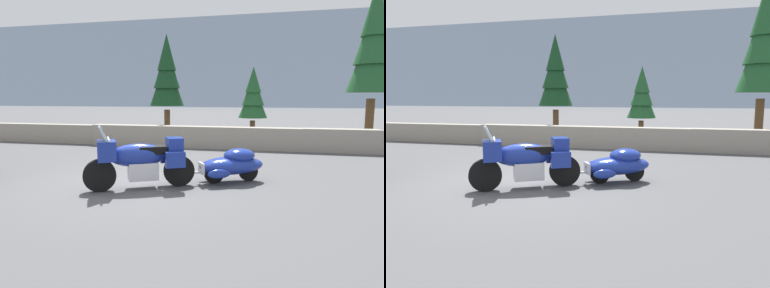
# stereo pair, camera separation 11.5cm
# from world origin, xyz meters

# --- Properties ---
(ground_plane) EXTENTS (80.00, 80.00, 0.00)m
(ground_plane) POSITION_xyz_m (0.00, 0.00, 0.00)
(ground_plane) COLOR #4C4C4F
(stone_guard_wall) EXTENTS (24.00, 0.59, 0.81)m
(stone_guard_wall) POSITION_xyz_m (0.42, 5.84, 0.40)
(stone_guard_wall) COLOR gray
(stone_guard_wall) RESTS_ON ground
(distant_ridgeline) EXTENTS (240.00, 80.00, 16.00)m
(distant_ridgeline) POSITION_xyz_m (0.00, 95.84, 8.00)
(distant_ridgeline) COLOR #8C9EB7
(distant_ridgeline) RESTS_ON ground
(touring_motorcycle) EXTENTS (2.08, 1.41, 1.33)m
(touring_motorcycle) POSITION_xyz_m (0.33, -0.26, 0.62)
(touring_motorcycle) COLOR black
(touring_motorcycle) RESTS_ON ground
(car_shaped_trailer) EXTENTS (2.10, 1.40, 0.76)m
(car_shaped_trailer) POSITION_xyz_m (2.12, 0.74, 0.41)
(car_shaped_trailer) COLOR black
(car_shaped_trailer) RESTS_ON ground
(pine_tree_tall) EXTENTS (1.87, 1.87, 6.36)m
(pine_tree_tall) POSITION_xyz_m (6.64, 8.00, 3.98)
(pine_tree_tall) COLOR brown
(pine_tree_tall) RESTS_ON ground
(pine_tree_secondary) EXTENTS (1.21, 1.21, 3.15)m
(pine_tree_secondary) POSITION_xyz_m (2.11, 7.95, 1.97)
(pine_tree_secondary) COLOR brown
(pine_tree_secondary) RESTS_ON ground
(pine_tree_far_right) EXTENTS (1.51, 1.51, 4.62)m
(pine_tree_far_right) POSITION_xyz_m (-1.66, 7.99, 2.89)
(pine_tree_far_right) COLOR brown
(pine_tree_far_right) RESTS_ON ground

